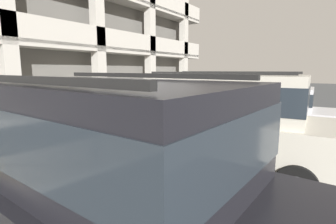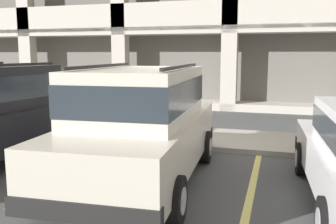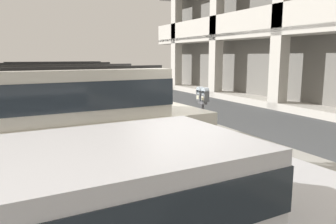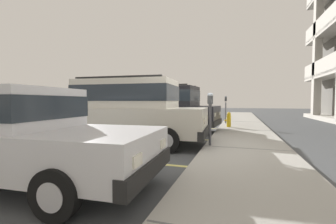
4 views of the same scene
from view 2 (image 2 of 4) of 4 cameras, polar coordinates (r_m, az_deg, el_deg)
The scene contains 6 objects.
ground_plane at distance 8.56m, azimuth 2.44°, elevation -6.49°, with size 80.00×80.00×0.10m.
sidewalk at distance 9.76m, azimuth 4.32°, elevation -3.92°, with size 40.00×2.20×0.12m.
parking_stall_lines at distance 6.98m, azimuth 12.96°, elevation -9.84°, with size 13.32×4.80×0.01m.
silver_suv at distance 6.34m, azimuth -4.06°, elevation -1.39°, with size 2.21×4.88×2.03m.
parking_meter_near at distance 8.69m, azimuth 2.24°, elevation 2.06°, with size 0.35×0.12×1.43m.
fire_hydrant at distance 11.21m, azimuth -21.65°, elevation -0.77°, with size 0.30×0.30×0.70m.
Camera 2 is at (2.01, -8.01, 2.21)m, focal length 40.00 mm.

